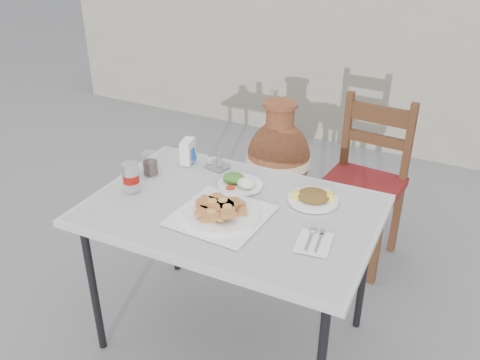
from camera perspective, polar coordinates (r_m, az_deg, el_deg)
The scene contains 13 objects.
ground at distance 2.38m, azimuth -0.22°, elevation -18.20°, with size 80.00×80.00×0.00m, color #5F5F62.
cafe_table at distance 2.03m, azimuth -0.94°, elevation -4.16°, with size 1.16×0.81×0.69m.
pide_plate at distance 1.93m, azimuth -2.19°, elevation -3.22°, with size 0.35×0.35×0.07m.
salad_rice_plate at distance 2.14m, azimuth -0.03°, elevation -0.25°, with size 0.19×0.19×0.05m.
salad_chopped_plate at distance 2.05m, azimuth 8.22°, elevation -1.91°, with size 0.20×0.20×0.04m.
soda_can at distance 2.14m, azimuth -12.15°, elevation 0.32°, with size 0.07×0.07×0.12m.
cola_glass at distance 2.27m, azimuth -10.05°, elevation 1.71°, with size 0.07×0.07×0.10m.
napkin_holder at distance 2.34m, azimuth -5.89°, elevation 3.22°, with size 0.07×0.10×0.11m.
condiment_caddy at distance 2.30m, azimuth -2.60°, elevation 1.98°, with size 0.11×0.09×0.07m.
cutlery_napkin at distance 1.82m, azimuth 8.30°, elevation -6.72°, with size 0.14×0.17×0.01m.
chair at distance 2.75m, azimuth 13.74°, elevation -0.15°, with size 0.42×0.42×0.88m.
terracotta_urn at distance 3.20m, azimuth 4.33°, elevation 2.24°, with size 0.41×0.41×0.71m.
back_wall at distance 4.18m, azimuth 16.50°, elevation 11.36°, with size 6.00×0.25×1.20m, color gray.
Camera 1 is at (0.78, -1.45, 1.72)m, focal length 38.00 mm.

